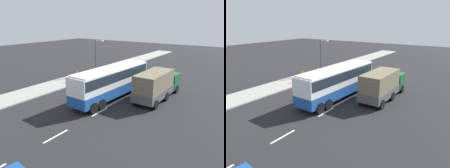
# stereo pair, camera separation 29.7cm
# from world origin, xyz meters

# --- Properties ---
(ground_plane) EXTENTS (120.00, 120.00, 0.00)m
(ground_plane) POSITION_xyz_m (0.00, 0.00, 0.00)
(ground_plane) COLOR black
(sidewalk_curb) EXTENTS (80.00, 4.00, 0.15)m
(sidewalk_curb) POSITION_xyz_m (0.00, 8.34, 0.07)
(sidewalk_curb) COLOR gray
(sidewalk_curb) RESTS_ON ground_plane
(lane_centreline) EXTENTS (36.09, 0.16, 0.01)m
(lane_centreline) POSITION_xyz_m (-2.83, -2.02, 0.00)
(lane_centreline) COLOR white
(lane_centreline) RESTS_ON ground_plane
(coach_bus) EXTENTS (11.38, 3.01, 3.56)m
(coach_bus) POSITION_xyz_m (0.41, -0.78, 2.20)
(coach_bus) COLOR #1E4C9E
(coach_bus) RESTS_ON ground_plane
(cargo_truck) EXTENTS (7.94, 2.68, 3.21)m
(cargo_truck) POSITION_xyz_m (3.05, -4.97, 1.70)
(cargo_truck) COLOR #19592D
(cargo_truck) RESTS_ON ground_plane
(pedestrian_near_curb) EXTENTS (0.32, 0.32, 1.76)m
(pedestrian_near_curb) POSITION_xyz_m (2.79, 6.92, 1.17)
(pedestrian_near_curb) COLOR black
(pedestrian_near_curb) RESTS_ON sidewalk_curb
(street_lamp) EXTENTS (2.06, 0.24, 5.52)m
(street_lamp) POSITION_xyz_m (7.29, 6.88, 3.43)
(street_lamp) COLOR #47474C
(street_lamp) RESTS_ON sidewalk_curb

